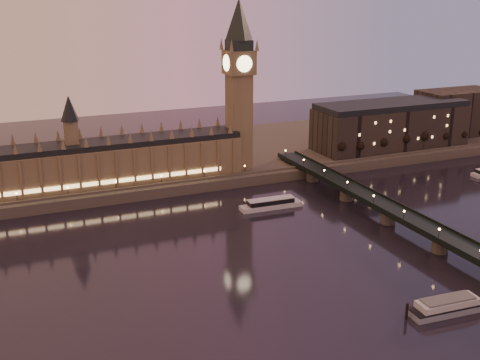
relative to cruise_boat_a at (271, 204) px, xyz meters
The scene contains 15 objects.
ground 77.82m from the cruise_boat_a, 127.48° to the right, with size 700.00×700.00×0.00m, color black.
far_embankment 104.71m from the cruise_boat_a, 99.52° to the left, with size 560.00×130.00×6.00m, color #423D35.
palace_of_westminster 107.39m from the cruise_boat_a, 145.88° to the left, with size 180.00×26.62×52.00m.
big_ben 85.69m from the cruise_boat_a, 83.59° to the left, with size 17.68×17.68×104.00m.
westminster_bridge 76.04m from the cruise_boat_a, 54.35° to the right, with size 13.20×260.00×15.30m.
city_block 164.23m from the cruise_boat_a, 25.12° to the left, with size 155.00×45.00×34.00m.
bare_tree_0 87.53m from the cruise_boat_a, 33.04° to the left, with size 5.60×5.60×11.38m.
bare_tree_1 102.11m from the cruise_boat_a, 27.79° to the left, with size 5.60×5.60×11.38m.
bare_tree_2 117.35m from the cruise_boat_a, 23.89° to the left, with size 5.60×5.60×11.38m.
bare_tree_3 133.03m from the cruise_boat_a, 20.90° to the left, with size 5.60×5.60×11.38m.
bare_tree_4 149.00m from the cruise_boat_a, 18.56° to the left, with size 5.60×5.60×11.38m.
bare_tree_5 165.18m from the cruise_boat_a, 16.67° to the left, with size 5.60×5.60×11.38m.
bare_tree_6 181.52m from the cruise_boat_a, 15.13° to the left, with size 5.60×5.60×11.38m.
cruise_boat_a is the anchor object (origin of this frame).
moored_barge 124.29m from the cruise_boat_a, 85.02° to the right, with size 33.96×10.11×6.24m.
Camera 1 is at (-87.50, -210.67, 112.36)m, focal length 45.00 mm.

